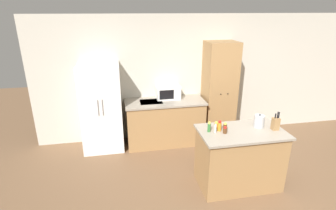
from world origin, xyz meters
name	(u,v)px	position (x,y,z in m)	size (l,w,h in m)	color
ground_plane	(251,196)	(0.00, 0.00, 0.00)	(14.00, 14.00, 0.00)	brown
wall_back	(206,77)	(0.00, 2.33, 1.30)	(7.20, 0.06, 2.60)	beige
refrigerator	(101,108)	(-2.24, 1.98, 0.86)	(0.77, 0.67, 1.72)	white
back_counter	(165,122)	(-0.98, 1.97, 0.47)	(1.61, 0.71, 0.93)	#9E7547
pantry_cabinet	(219,92)	(0.19, 2.02, 1.04)	(0.62, 0.58, 2.08)	#9E7547
kitchen_island	(239,158)	(-0.08, 0.35, 0.48)	(1.30, 0.76, 0.95)	#9E7547
microwave	(168,92)	(-0.89, 2.11, 1.07)	(0.48, 0.34, 0.27)	white
knife_block	(276,123)	(0.43, 0.29, 1.05)	(0.10, 0.09, 0.29)	#9E7547
spice_bottle_tall_dark	(209,127)	(-0.58, 0.41, 1.02)	(0.05, 0.05, 0.16)	#337033
spice_bottle_short_red	(225,130)	(-0.37, 0.32, 1.00)	(0.06, 0.06, 0.10)	#563319
spice_bottle_amber_oil	(225,127)	(-0.34, 0.40, 1.01)	(0.06, 0.06, 0.13)	#563319
spice_bottle_green_herb	(216,125)	(-0.44, 0.50, 1.00)	(0.06, 0.06, 0.11)	orange
spice_bottle_pale_salt	(220,126)	(-0.42, 0.42, 1.02)	(0.06, 0.06, 0.16)	orange
spice_bottle_orange_cap	(215,129)	(-0.50, 0.37, 1.01)	(0.04, 0.04, 0.14)	beige
kettle	(259,121)	(0.23, 0.43, 1.05)	(0.16, 0.16, 0.22)	#B2B5B7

